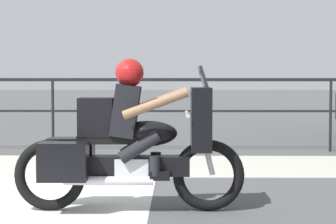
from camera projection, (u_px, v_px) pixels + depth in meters
sidewalk_band at (29, 165)px, 10.09m from camera, size 44.00×2.40×0.01m
fence_railing at (53, 94)px, 12.01m from camera, size 36.00×0.05×1.34m
motorcycle at (128, 142)px, 6.66m from camera, size 2.35×0.76×1.56m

